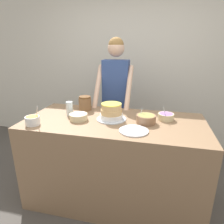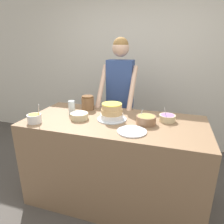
{
  "view_description": "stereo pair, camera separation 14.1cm",
  "coord_description": "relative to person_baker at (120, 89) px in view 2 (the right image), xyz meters",
  "views": [
    {
      "loc": [
        0.41,
        -1.43,
        1.67
      ],
      "look_at": [
        -0.01,
        0.38,
        1.04
      ],
      "focal_mm": 32.0,
      "sensor_mm": 36.0,
      "label": 1
    },
    {
      "loc": [
        0.55,
        -1.39,
        1.67
      ],
      "look_at": [
        -0.01,
        0.38,
        1.04
      ],
      "focal_mm": 32.0,
      "sensor_mm": 36.0,
      "label": 2
    }
  ],
  "objects": [
    {
      "name": "frosting_bowl_orange",
      "position": [
        -0.6,
        -1.0,
        -0.12
      ],
      "size": [
        0.14,
        0.14,
        0.19
      ],
      "color": "white",
      "rests_on": "counter"
    },
    {
      "name": "frosting_bowl_purple",
      "position": [
        0.65,
        -0.57,
        -0.13
      ],
      "size": [
        0.16,
        0.16,
        0.16
      ],
      "color": "beige",
      "rests_on": "counter"
    },
    {
      "name": "cake",
      "position": [
        0.1,
        -0.69,
        -0.09
      ],
      "size": [
        0.3,
        0.3,
        0.17
      ],
      "color": "silver",
      "rests_on": "counter"
    },
    {
      "name": "person_baker",
      "position": [
        0.0,
        0.0,
        0.0
      ],
      "size": [
        0.46,
        0.48,
        1.77
      ],
      "color": "#2D2D38",
      "rests_on": "ground_plane"
    },
    {
      "name": "frosting_bowl_white",
      "position": [
        -0.22,
        -0.77,
        -0.13
      ],
      "size": [
        0.18,
        0.18,
        0.07
      ],
      "color": "beige",
      "rests_on": "counter"
    },
    {
      "name": "ceramic_plate",
      "position": [
        0.37,
        -0.93,
        -0.16
      ],
      "size": [
        0.26,
        0.26,
        0.01
      ],
      "color": "silver",
      "rests_on": "counter"
    },
    {
      "name": "frosting_bowl_olive",
      "position": [
        0.46,
        -0.71,
        -0.12
      ],
      "size": [
        0.19,
        0.19,
        0.14
      ],
      "color": "#936B4C",
      "rests_on": "counter"
    },
    {
      "name": "stoneware_jar",
      "position": [
        -0.27,
        -0.45,
        -0.09
      ],
      "size": [
        0.15,
        0.15,
        0.16
      ],
      "color": "brown",
      "rests_on": "counter"
    },
    {
      "name": "drinking_glass",
      "position": [
        -0.37,
        -0.66,
        -0.09
      ],
      "size": [
        0.07,
        0.07,
        0.15
      ],
      "color": "silver",
      "rests_on": "counter"
    },
    {
      "name": "counter",
      "position": [
        0.14,
        -0.71,
        -0.64
      ],
      "size": [
        1.83,
        0.85,
        0.94
      ],
      "color": "#8C6B4C",
      "rests_on": "ground_plane"
    },
    {
      "name": "wall_back",
      "position": [
        0.14,
        0.8,
        0.19
      ],
      "size": [
        10.0,
        0.05,
        2.6
      ],
      "color": "silver",
      "rests_on": "ground_plane"
    }
  ]
}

